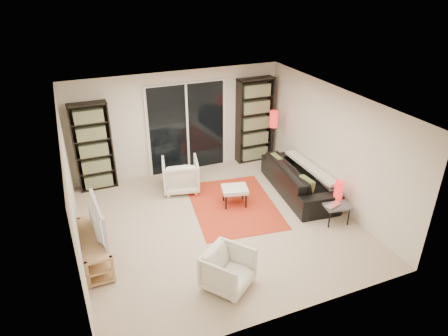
{
  "coord_description": "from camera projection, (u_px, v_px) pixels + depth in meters",
  "views": [
    {
      "loc": [
        -2.33,
        -5.98,
        4.42
      ],
      "look_at": [
        0.25,
        0.3,
        1.0
      ],
      "focal_mm": 32.0,
      "sensor_mm": 36.0,
      "label": 1
    }
  ],
  "objects": [
    {
      "name": "armchair_front",
      "position": [
        228.0,
        270.0,
        6.06
      ],
      "size": [
        0.95,
        0.95,
        0.62
      ],
      "primitive_type": "imported",
      "rotation": [
        0.0,
        0.0,
        0.65
      ],
      "color": "silver",
      "rests_on": "floor"
    },
    {
      "name": "laptop",
      "position": [
        335.0,
        206.0,
        7.48
      ],
      "size": [
        0.39,
        0.31,
        0.03
      ],
      "primitive_type": "imported",
      "rotation": [
        0.0,
        0.0,
        0.3
      ],
      "color": "silver",
      "rests_on": "side_table"
    },
    {
      "name": "wall_left",
      "position": [
        71.0,
        194.0,
        6.34
      ],
      "size": [
        0.02,
        5.0,
        2.4
      ],
      "primitive_type": "cube",
      "color": "beige",
      "rests_on": "ground"
    },
    {
      "name": "bookshelf_left",
      "position": [
        93.0,
        147.0,
        8.55
      ],
      "size": [
        0.8,
        0.3,
        1.95
      ],
      "color": "black",
      "rests_on": "ground"
    },
    {
      "name": "sliding_door",
      "position": [
        187.0,
        128.0,
        9.35
      ],
      "size": [
        1.92,
        0.08,
        2.16
      ],
      "color": "white",
      "rests_on": "ground"
    },
    {
      "name": "tv_stand",
      "position": [
        96.0,
        248.0,
        6.62
      ],
      "size": [
        0.43,
        1.34,
        0.5
      ],
      "color": "tan",
      "rests_on": "floor"
    },
    {
      "name": "wall_right",
      "position": [
        333.0,
        146.0,
        8.03
      ],
      "size": [
        0.02,
        5.0,
        2.4
      ],
      "primitive_type": "cube",
      "color": "beige",
      "rests_on": "ground"
    },
    {
      "name": "floor",
      "position": [
        218.0,
        223.0,
        7.72
      ],
      "size": [
        5.0,
        5.0,
        0.0
      ],
      "primitive_type": "plane",
      "color": "beige",
      "rests_on": "ground"
    },
    {
      "name": "ceiling",
      "position": [
        217.0,
        103.0,
        6.64
      ],
      "size": [
        5.0,
        5.0,
        0.02
      ],
      "primitive_type": "cube",
      "color": "white",
      "rests_on": "wall_back"
    },
    {
      "name": "side_table",
      "position": [
        335.0,
        205.0,
        7.63
      ],
      "size": [
        0.57,
        0.57,
        0.4
      ],
      "color": "#4E4D53",
      "rests_on": "floor"
    },
    {
      "name": "bookshelf_right",
      "position": [
        255.0,
        120.0,
        9.82
      ],
      "size": [
        0.9,
        0.3,
        2.1
      ],
      "color": "black",
      "rests_on": "ground"
    },
    {
      "name": "floor_lamp",
      "position": [
        273.0,
        125.0,
        9.4
      ],
      "size": [
        0.22,
        0.22,
        1.44
      ],
      "color": "black",
      "rests_on": "floor"
    },
    {
      "name": "wall_front",
      "position": [
        289.0,
        248.0,
        5.12
      ],
      "size": [
        5.0,
        0.02,
        2.4
      ],
      "primitive_type": "cube",
      "color": "beige",
      "rests_on": "ground"
    },
    {
      "name": "sofa",
      "position": [
        299.0,
        179.0,
        8.64
      ],
      "size": [
        1.13,
        2.35,
        0.66
      ],
      "primitive_type": "imported",
      "rotation": [
        0.0,
        0.0,
        1.46
      ],
      "color": "black",
      "rests_on": "floor"
    },
    {
      "name": "wall_back",
      "position": [
        178.0,
        123.0,
        9.25
      ],
      "size": [
        5.0,
        0.02,
        2.4
      ],
      "primitive_type": "cube",
      "color": "beige",
      "rests_on": "ground"
    },
    {
      "name": "rug",
      "position": [
        233.0,
        205.0,
        8.29
      ],
      "size": [
        1.93,
        2.43,
        0.01
      ],
      "primitive_type": "cube",
      "rotation": [
        0.0,
        0.0,
        -0.13
      ],
      "color": "red",
      "rests_on": "floor"
    },
    {
      "name": "armchair_back",
      "position": [
        180.0,
        175.0,
        8.73
      ],
      "size": [
        0.92,
        0.94,
        0.72
      ],
      "primitive_type": "imported",
      "rotation": [
        0.0,
        0.0,
        2.92
      ],
      "color": "silver",
      "rests_on": "floor"
    },
    {
      "name": "tv",
      "position": [
        92.0,
        221.0,
        6.38
      ],
      "size": [
        0.21,
        1.05,
        0.6
      ],
      "primitive_type": "imported",
      "rotation": [
        0.0,
        0.0,
        1.64
      ],
      "color": "black",
      "rests_on": "tv_stand"
    },
    {
      "name": "table_lamp",
      "position": [
        339.0,
        190.0,
        7.66
      ],
      "size": [
        0.17,
        0.17,
        0.39
      ],
      "primitive_type": "cylinder",
      "color": "red",
      "rests_on": "side_table"
    },
    {
      "name": "ottoman",
      "position": [
        235.0,
        190.0,
        8.17
      ],
      "size": [
        0.6,
        0.53,
        0.4
      ],
      "color": "silver",
      "rests_on": "floor"
    }
  ]
}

